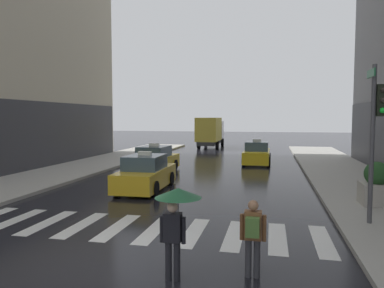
# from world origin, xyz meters

# --- Properties ---
(ground_plane) EXTENTS (160.00, 160.00, 0.00)m
(ground_plane) POSITION_xyz_m (0.00, 0.00, 0.00)
(ground_plane) COLOR black
(crosswalk_markings) EXTENTS (11.30, 2.80, 0.01)m
(crosswalk_markings) POSITION_xyz_m (0.00, 3.00, 0.00)
(crosswalk_markings) COLOR silver
(crosswalk_markings) RESTS_ON ground
(traffic_light_pole) EXTENTS (0.44, 0.84, 4.80)m
(traffic_light_pole) POSITION_xyz_m (7.06, 4.56, 3.26)
(traffic_light_pole) COLOR #47474C
(traffic_light_pole) RESTS_ON curb_right
(taxi_lead) EXTENTS (1.99, 4.57, 1.80)m
(taxi_lead) POSITION_xyz_m (-1.73, 8.82, 0.72)
(taxi_lead) COLOR gold
(taxi_lead) RESTS_ON ground
(taxi_second) EXTENTS (2.11, 4.62, 1.80)m
(taxi_second) POSITION_xyz_m (-2.98, 14.05, 0.72)
(taxi_second) COLOR yellow
(taxi_second) RESTS_ON ground
(taxi_third) EXTENTS (1.98, 4.56, 1.80)m
(taxi_third) POSITION_xyz_m (3.00, 19.68, 0.72)
(taxi_third) COLOR yellow
(taxi_third) RESTS_ON ground
(box_truck) EXTENTS (2.32, 7.56, 3.35)m
(box_truck) POSITION_xyz_m (-2.61, 32.82, 1.85)
(box_truck) COLOR #2D2D2D
(box_truck) RESTS_ON ground
(pedestrian_with_umbrella) EXTENTS (0.96, 0.96, 1.94)m
(pedestrian_with_umbrella) POSITION_xyz_m (2.11, -0.21, 1.52)
(pedestrian_with_umbrella) COLOR black
(pedestrian_with_umbrella) RESTS_ON ground
(pedestrian_with_backpack) EXTENTS (0.55, 0.43, 1.65)m
(pedestrian_with_backpack) POSITION_xyz_m (3.64, 0.25, 0.97)
(pedestrian_with_backpack) COLOR #333338
(pedestrian_with_backpack) RESTS_ON ground
(planter_near_corner) EXTENTS (1.10, 1.10, 1.60)m
(planter_near_corner) POSITION_xyz_m (7.82, 7.17, 0.87)
(planter_near_corner) COLOR #A8A399
(planter_near_corner) RESTS_ON curb_right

